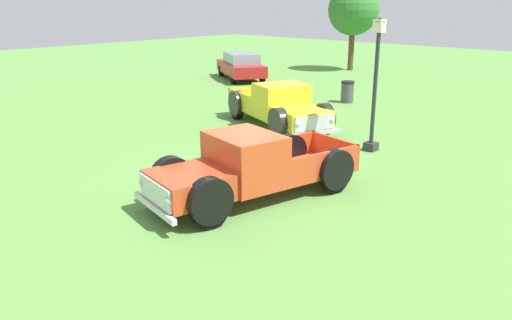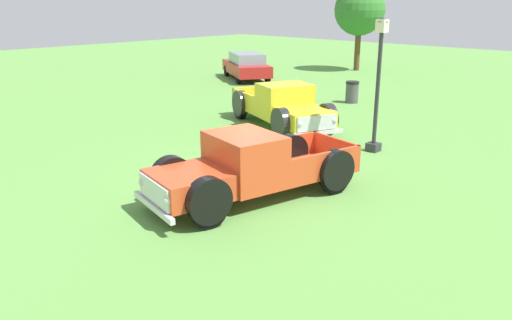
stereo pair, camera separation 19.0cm
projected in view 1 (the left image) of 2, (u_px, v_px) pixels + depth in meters
name	position (u px, v px, depth m)	size (l,w,h in m)	color
ground_plane	(251.00, 179.00, 13.09)	(80.00, 80.00, 0.00)	#5B9342
pickup_truck_foreground	(243.00, 170.00, 11.48)	(2.90, 5.35, 1.55)	#D14723
pickup_truck_behind_left	(282.00, 108.00, 17.95)	(5.49, 3.68, 1.59)	yellow
sedan_distant_a	(241.00, 66.00, 29.03)	(4.81, 3.92, 1.51)	#B21E1E
lamp_post_near	(375.00, 83.00, 14.93)	(0.36, 0.36, 3.94)	#2D2D33
trash_can	(347.00, 92.00, 22.62)	(0.59, 0.59, 0.95)	#4C4C51
oak_tree_center	(353.00, 10.00, 31.99)	(3.17, 3.17, 5.34)	brown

